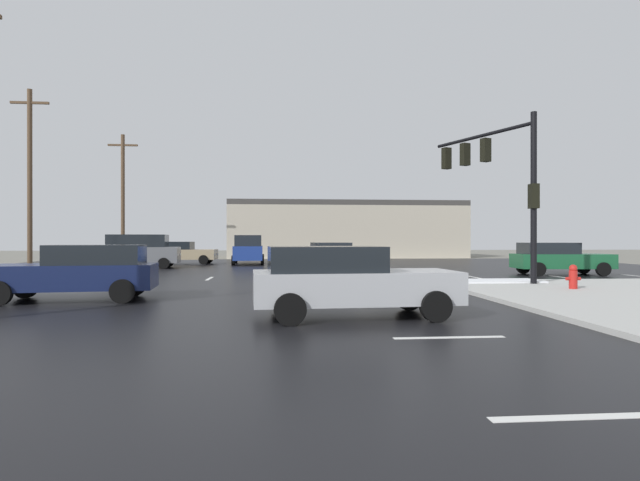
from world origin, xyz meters
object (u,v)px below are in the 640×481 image
(suv_grey, at_px, (138,250))
(suv_blue, at_px, (249,249))
(sedan_tan, at_px, (182,252))
(utility_pole_far, at_px, (30,175))
(traffic_signal_mast, at_px, (498,171))
(fire_hydrant, at_px, (573,277))
(sedan_silver, at_px, (347,280))
(sedan_black, at_px, (328,257))
(sedan_green, at_px, (558,258))
(utility_pole_distant, at_px, (123,196))
(sedan_navy, at_px, (79,271))

(suv_grey, bearing_deg, suv_blue, 31.54)
(sedan_tan, height_order, utility_pole_far, utility_pole_far)
(traffic_signal_mast, relative_size, fire_hydrant, 7.93)
(sedan_tan, distance_m, sedan_silver, 26.65)
(sedan_black, bearing_deg, sedan_tan, 35.91)
(utility_pole_far, bearing_deg, sedan_green, -15.15)
(suv_blue, relative_size, utility_pole_distant, 0.50)
(sedan_navy, relative_size, sedan_black, 1.00)
(sedan_tan, distance_m, sedan_navy, 21.65)
(sedan_silver, bearing_deg, suv_grey, 112.85)
(sedan_navy, xyz_separation_m, sedan_black, (8.27, 11.12, 0.00))
(traffic_signal_mast, height_order, sedan_black, traffic_signal_mast)
(sedan_black, bearing_deg, sedan_navy, 137.50)
(sedan_tan, xyz_separation_m, utility_pole_far, (-7.89, -5.16, 4.70))
(sedan_silver, distance_m, suv_grey, 22.51)
(suv_grey, height_order, utility_pole_distant, utility_pole_distant)
(traffic_signal_mast, bearing_deg, utility_pole_distant, 23.58)
(suv_blue, relative_size, utility_pole_far, 0.46)
(sedan_tan, bearing_deg, fire_hydrant, -48.72)
(traffic_signal_mast, distance_m, utility_pole_distant, 28.68)
(suv_grey, bearing_deg, fire_hydrant, -44.80)
(suv_blue, xyz_separation_m, sedan_silver, (3.54, -24.75, -0.24))
(suv_grey, bearing_deg, sedan_tan, 68.36)
(sedan_tan, distance_m, suv_grey, 5.38)
(sedan_silver, bearing_deg, utility_pole_far, 125.43)
(sedan_navy, relative_size, suv_grey, 0.94)
(suv_blue, relative_size, sedan_black, 1.05)
(sedan_black, xyz_separation_m, utility_pole_distant, (-14.32, 13.52, 4.23))
(sedan_green, height_order, utility_pole_far, utility_pole_far)
(sedan_navy, relative_size, utility_pole_far, 0.44)
(sedan_navy, height_order, sedan_silver, same)
(sedan_black, bearing_deg, suv_grey, 58.13)
(fire_hydrant, bearing_deg, utility_pole_distant, 131.95)
(traffic_signal_mast, relative_size, sedan_black, 1.35)
(sedan_navy, distance_m, sedan_black, 13.85)
(utility_pole_far, xyz_separation_m, utility_pole_distant, (2.95, 8.18, -0.48))
(suv_blue, height_order, sedan_black, suv_blue)
(suv_blue, distance_m, sedan_tan, 4.77)
(fire_hydrant, height_order, sedan_green, sedan_green)
(fire_hydrant, xyz_separation_m, sedan_silver, (-8.11, -4.63, 0.32))
(sedan_navy, bearing_deg, sedan_silver, 147.05)
(fire_hydrant, height_order, sedan_tan, sedan_tan)
(utility_pole_distant, bearing_deg, suv_blue, -20.46)
(suv_grey, bearing_deg, utility_pole_far, 176.37)
(suv_blue, height_order, sedan_silver, suv_blue)
(suv_blue, bearing_deg, sedan_black, -156.35)
(fire_hydrant, height_order, utility_pole_far, utility_pole_far)
(sedan_navy, height_order, suv_grey, suv_grey)
(sedan_silver, distance_m, utility_pole_far, 26.27)
(sedan_green, relative_size, sedan_navy, 1.00)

